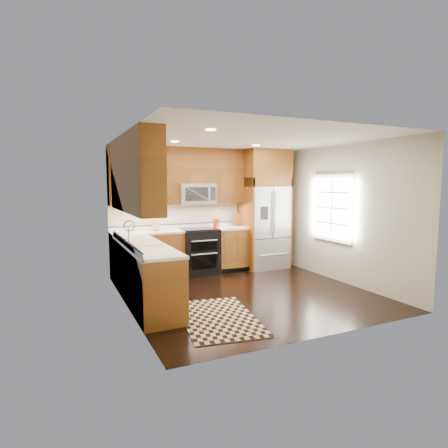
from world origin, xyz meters
name	(u,v)px	position (x,y,z in m)	size (l,w,h in m)	color
ground	(247,293)	(0.00, 0.00, 0.00)	(4.00, 4.00, 0.00)	black
wall_back	(204,210)	(0.00, 2.00, 1.30)	(4.00, 0.02, 2.60)	beige
wall_left	(126,223)	(-2.00, 0.00, 1.30)	(0.02, 4.00, 2.60)	beige
wall_right	(340,214)	(2.00, 0.00, 1.30)	(0.02, 4.00, 2.60)	beige
window	(332,208)	(1.98, 0.20, 1.40)	(0.04, 1.10, 1.30)	white
base_cabinets	(162,264)	(-1.23, 0.90, 0.45)	(2.85, 3.00, 0.90)	#935B1C
countertop	(168,236)	(-1.09, 1.01, 0.92)	(2.86, 3.01, 0.04)	white
upper_cabinets	(162,175)	(-1.15, 1.09, 2.02)	(2.85, 3.00, 1.15)	brown
range	(199,251)	(-0.25, 1.67, 0.47)	(0.76, 0.67, 0.95)	black
microwave	(196,194)	(-0.25, 1.80, 1.66)	(0.76, 0.40, 0.42)	#B2B2B7
refrigerator	(264,209)	(1.30, 1.63, 1.30)	(0.98, 0.75, 2.60)	#B2B2B7
sink_faucet	(142,241)	(-1.73, 0.23, 0.99)	(0.54, 0.44, 0.37)	#B2B2B7
rug	(218,318)	(-0.93, -0.88, 0.01)	(1.00, 1.66, 0.01)	black
knife_block	(156,224)	(-1.11, 1.78, 1.07)	(0.13, 0.17, 0.32)	tan
utensil_crock	(216,221)	(0.19, 1.75, 1.07)	(0.17, 0.17, 0.39)	#973312
cutting_board	(238,225)	(0.75, 1.82, 0.95)	(0.28, 0.28, 0.02)	brown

